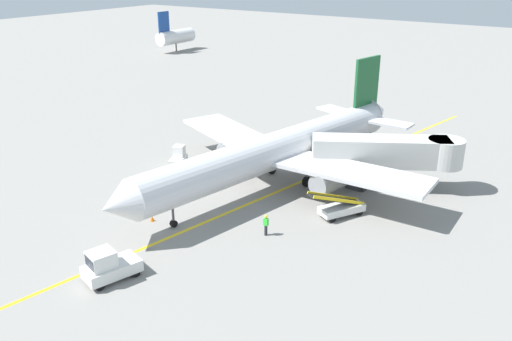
# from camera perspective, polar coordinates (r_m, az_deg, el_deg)

# --- Properties ---
(ground_plane) EXTENTS (300.00, 300.00, 0.00)m
(ground_plane) POSITION_cam_1_polar(r_m,az_deg,el_deg) (42.58, -8.20, -6.02)
(ground_plane) COLOR gray
(taxi_line_yellow) EXTENTS (15.32, 78.63, 0.01)m
(taxi_line_yellow) POSITION_cam_1_polar(r_m,az_deg,el_deg) (44.99, -2.27, -4.19)
(taxi_line_yellow) COLOR yellow
(taxi_line_yellow) RESTS_ON ground
(airliner) EXTENTS (28.10, 35.17, 10.10)m
(airliner) POSITION_cam_1_polar(r_m,az_deg,el_deg) (48.73, 2.44, 2.26)
(airliner) COLOR silver
(airliner) RESTS_ON ground
(jet_bridge) EXTENTS (12.34, 8.65, 4.85)m
(jet_bridge) POSITION_cam_1_polar(r_m,az_deg,el_deg) (49.19, 14.62, 1.89)
(jet_bridge) COLOR beige
(jet_bridge) RESTS_ON ground
(pushback_tug) EXTENTS (2.84, 3.99, 2.20)m
(pushback_tug) POSITION_cam_1_polar(r_m,az_deg,el_deg) (36.68, -15.42, -9.77)
(pushback_tug) COLOR silver
(pushback_tug) RESTS_ON ground
(baggage_tug_near_wing) EXTENTS (2.18, 2.72, 2.10)m
(baggage_tug_near_wing) POSITION_cam_1_polar(r_m,az_deg,el_deg) (54.37, -8.24, 1.37)
(baggage_tug_near_wing) COLOR silver
(baggage_tug_near_wing) RESTS_ON ground
(belt_loader_forward_hold) EXTENTS (3.51, 4.98, 2.59)m
(belt_loader_forward_hold) POSITION_cam_1_polar(r_m,az_deg,el_deg) (44.17, 8.99, -3.86)
(belt_loader_forward_hold) COLOR silver
(belt_loader_forward_hold) RESTS_ON ground
(ground_crew_marshaller) EXTENTS (0.36, 0.24, 1.70)m
(ground_crew_marshaller) POSITION_cam_1_polar(r_m,az_deg,el_deg) (40.64, 1.06, -5.76)
(ground_crew_marshaller) COLOR #26262D
(ground_crew_marshaller) RESTS_ON ground
(safety_cone_nose_left) EXTENTS (0.36, 0.36, 0.44)m
(safety_cone_nose_left) POSITION_cam_1_polar(r_m,az_deg,el_deg) (51.25, -10.13, -0.90)
(safety_cone_nose_left) COLOR orange
(safety_cone_nose_left) RESTS_ON ground
(safety_cone_nose_right) EXTENTS (0.36, 0.36, 0.44)m
(safety_cone_nose_right) POSITION_cam_1_polar(r_m,az_deg,el_deg) (43.83, -11.00, -5.04)
(safety_cone_nose_right) COLOR orange
(safety_cone_nose_right) RESTS_ON ground
(distant_aircraft_far_left) EXTENTS (3.00, 10.10, 8.80)m
(distant_aircraft_far_left) POSITION_cam_1_polar(r_m,az_deg,el_deg) (123.74, -8.59, 13.94)
(distant_aircraft_far_left) COLOR silver
(distant_aircraft_far_left) RESTS_ON ground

